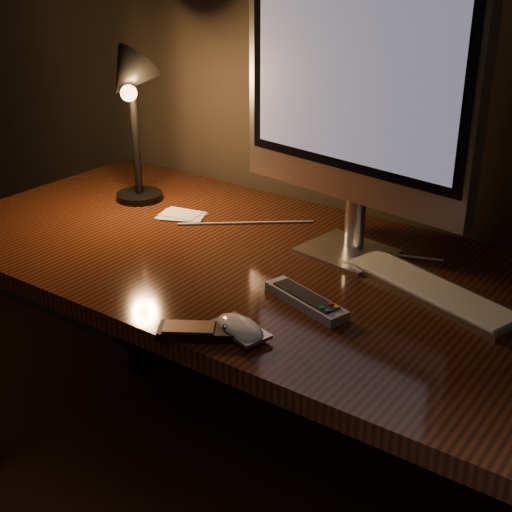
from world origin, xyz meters
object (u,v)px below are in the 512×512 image
Objects in this scene: keyboard at (429,289)px; desk_lamp at (130,99)px; mouse at (240,330)px; monitor at (354,95)px; tv_remote at (306,300)px; desk at (281,300)px; media_remote at (198,331)px.

desk_lamp is (-0.82, 0.02, 0.27)m from keyboard.
monitor is at bearing 108.92° from mouse.
tv_remote is at bearing -68.72° from monitor.
desk is 10.80× the size of media_remote.
media_remote reaches higher than mouse.
mouse is 0.27× the size of desk_lamp.
desk_lamp is at bearing 110.56° from media_remote.
tv_remote is (0.03, 0.16, 0.00)m from mouse.
tv_remote is at bearing 33.48° from media_remote.
tv_remote is 0.74m from desk_lamp.
media_remote is at bearing -77.01° from desk.
mouse is 0.07m from media_remote.
tv_remote is (-0.17, -0.19, 0.00)m from keyboard.
keyboard is at bearing 75.87° from mouse.
keyboard is (0.23, -0.07, -0.35)m from monitor.
desk_lamp reaches higher than mouse.
mouse is (0.02, -0.42, -0.34)m from monitor.
desk_lamp is (-0.65, 0.21, 0.27)m from tv_remote.
keyboard is at bearing 24.03° from media_remote.
media_remote is 0.23m from tv_remote.
desk is 3.87× the size of desk_lamp.
desk is 2.68× the size of monitor.
monitor is 0.60m from desk_lamp.
tv_remote is at bearing 94.21° from mouse.
mouse is at bearing -84.48° from tv_remote.
monitor is 4.03× the size of media_remote.
desk is 0.50m from monitor.
keyboard is (0.36, -0.00, 0.14)m from desk.
monitor is at bearing -11.58° from desk_lamp.
desk_lamp is at bearing 164.61° from mouse.
mouse is at bearing -78.02° from monitor.
monitor is 5.36× the size of mouse.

